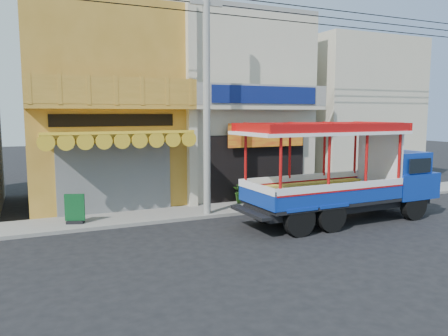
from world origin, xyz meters
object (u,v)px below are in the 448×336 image
songthaew_truck (353,173)px  potted_plant_a (242,191)px  utility_pole (210,79)px  potted_plant_c (297,187)px  green_sign (75,211)px  potted_plant_b (289,191)px

songthaew_truck → potted_plant_a: bearing=123.1°
utility_pole → songthaew_truck: bearing=-29.8°
songthaew_truck → potted_plant_c: (0.25, 3.88, -1.10)m
potted_plant_c → utility_pole: bearing=-69.5°
utility_pole → green_sign: size_ratio=27.90×
utility_pole → potted_plant_c: size_ratio=30.71×
utility_pole → green_sign: (-4.75, 0.47, -4.49)m
green_sign → potted_plant_c: (9.43, 0.87, 0.03)m
potted_plant_a → potted_plant_b: size_ratio=1.09×
songthaew_truck → green_sign: 9.73m
utility_pole → potted_plant_a: 5.01m
potted_plant_a → potted_plant_b: bearing=-35.0°
potted_plant_a → green_sign: bearing=171.7°
potted_plant_c → green_sign: bearing=-80.2°
utility_pole → potted_plant_c: utility_pole is taller
songthaew_truck → potted_plant_c: 4.05m
potted_plant_b → songthaew_truck: bearing=140.7°
songthaew_truck → green_sign: size_ratio=7.49×
potted_plant_a → potted_plant_c: bearing=-14.1°
potted_plant_a → utility_pole: bearing=-161.6°
songthaew_truck → potted_plant_a: size_ratio=7.89×
green_sign → potted_plant_b: green_sign is taller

